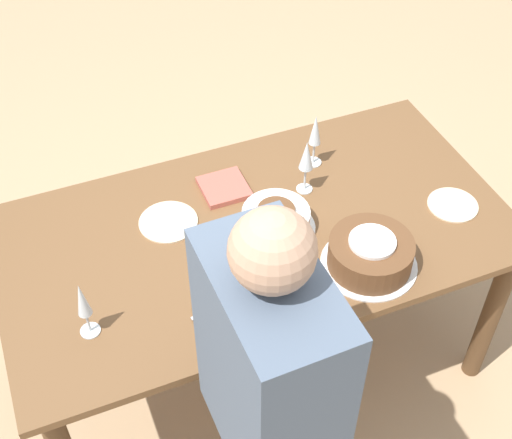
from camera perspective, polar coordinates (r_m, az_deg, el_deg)
name	(u,v)px	position (r m, az deg, el deg)	size (l,w,h in m)	color
ground_plane	(256,357)	(2.93, 0.00, -10.96)	(12.00, 12.00, 0.00)	tan
dining_table	(256,251)	(2.43, 0.00, -2.52)	(1.69, 0.90, 0.74)	brown
cake_center_white	(276,220)	(2.33, 1.60, -0.02)	(0.26, 0.26, 0.09)	white
cake_front_chocolate	(370,254)	(2.24, 9.14, -2.73)	(0.31, 0.31, 0.11)	white
wine_glass_near	(315,133)	(2.52, 4.76, 6.93)	(0.06, 0.06, 0.21)	silver
wine_glass_far	(306,158)	(2.41, 4.05, 4.97)	(0.06, 0.06, 0.21)	silver
wine_glass_extra	(83,302)	(2.04, -13.70, -6.46)	(0.06, 0.06, 0.21)	silver
dessert_plate_left	(168,222)	(2.39, -7.03, -0.19)	(0.20, 0.20, 0.01)	beige
dessert_plate_right	(453,205)	(2.53, 15.46, 1.13)	(0.17, 0.17, 0.01)	beige
fork_pile	(224,311)	(2.13, -2.55, -7.31)	(0.21, 0.14, 0.01)	silver
napkin_stack	(224,188)	(2.49, -2.57, 2.57)	(0.16, 0.16, 0.02)	#B75B4C
person_cutting	(269,401)	(1.75, 1.03, -14.33)	(0.23, 0.40, 1.54)	#232328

